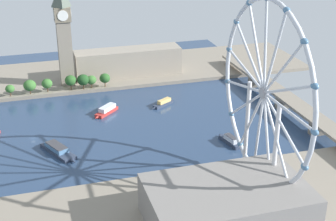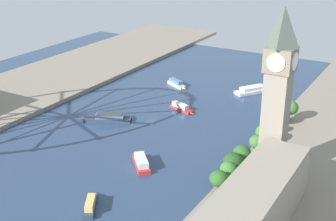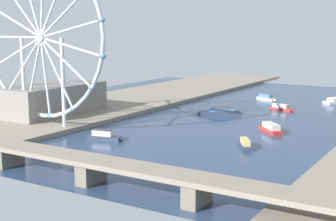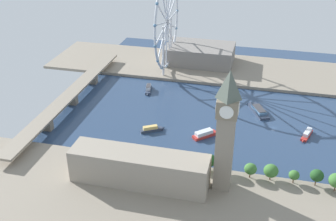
{
  "view_description": "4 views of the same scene",
  "coord_description": "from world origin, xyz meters",
  "px_view_note": "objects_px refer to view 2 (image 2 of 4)",
  "views": [
    {
      "loc": [
        317.97,
        1.57,
        152.74
      ],
      "look_at": [
        8.01,
        93.62,
        12.6
      ],
      "focal_mm": 53.42,
      "sensor_mm": 36.0,
      "label": 1
    },
    {
      "loc": [
        -153.85,
        241.2,
        122.32
      ],
      "look_at": [
        -22.78,
        17.79,
        18.31
      ],
      "focal_mm": 49.93,
      "sensor_mm": 36.0,
      "label": 2
    },
    {
      "loc": [
        -128.32,
        340.05,
        62.96
      ],
      "look_at": [
        23.64,
        91.28,
        13.97
      ],
      "focal_mm": 52.64,
      "sensor_mm": 36.0,
      "label": 3
    },
    {
      "loc": [
        -313.29,
        17.01,
        179.39
      ],
      "look_at": [
        -17.03,
        89.92,
        14.37
      ],
      "focal_mm": 43.32,
      "sensor_mm": 36.0,
      "label": 4
    }
  ],
  "objects_px": {
    "tour_boat_5": "(181,107)",
    "tour_boat_1": "(108,118)",
    "tour_boat_4": "(177,84)",
    "tour_boat_0": "(141,162)",
    "tour_boat_2": "(254,90)",
    "parliament_block": "(249,213)",
    "tour_boat_3": "(91,204)",
    "clock_tower": "(277,92)"
  },
  "relations": [
    {
      "from": "tour_boat_5",
      "to": "tour_boat_1",
      "type": "bearing_deg",
      "value": -109.55
    },
    {
      "from": "tour_boat_1",
      "to": "tour_boat_4",
      "type": "bearing_deg",
      "value": -118.85
    },
    {
      "from": "tour_boat_0",
      "to": "tour_boat_2",
      "type": "xyz_separation_m",
      "value": [
        -10.14,
        -144.1,
        -0.36
      ]
    },
    {
      "from": "parliament_block",
      "to": "tour_boat_4",
      "type": "height_order",
      "value": "parliament_block"
    },
    {
      "from": "tour_boat_1",
      "to": "tour_boat_5",
      "type": "distance_m",
      "value": 52.88
    },
    {
      "from": "parliament_block",
      "to": "tour_boat_3",
      "type": "height_order",
      "value": "parliament_block"
    },
    {
      "from": "tour_boat_1",
      "to": "tour_boat_5",
      "type": "xyz_separation_m",
      "value": [
        -32.95,
        -41.35,
        -0.07
      ]
    },
    {
      "from": "tour_boat_3",
      "to": "tour_boat_5",
      "type": "xyz_separation_m",
      "value": [
        22.86,
        -127.79,
        -0.03
      ]
    },
    {
      "from": "tour_boat_2",
      "to": "tour_boat_5",
      "type": "xyz_separation_m",
      "value": [
        30.78,
        61.66,
        -0.02
      ]
    },
    {
      "from": "tour_boat_1",
      "to": "tour_boat_4",
      "type": "xyz_separation_m",
      "value": [
        -4.52,
        -85.18,
        0.13
      ]
    },
    {
      "from": "parliament_block",
      "to": "tour_boat_0",
      "type": "distance_m",
      "value": 82.25
    },
    {
      "from": "tour_boat_4",
      "to": "parliament_block",
      "type": "bearing_deg",
      "value": -25.08
    },
    {
      "from": "tour_boat_1",
      "to": "tour_boat_2",
      "type": "relative_size",
      "value": 1.04
    },
    {
      "from": "tour_boat_1",
      "to": "tour_boat_5",
      "type": "relative_size",
      "value": 1.54
    },
    {
      "from": "tour_boat_2",
      "to": "clock_tower",
      "type": "bearing_deg",
      "value": -121.87
    },
    {
      "from": "tour_boat_3",
      "to": "tour_boat_4",
      "type": "distance_m",
      "value": 179.12
    },
    {
      "from": "parliament_block",
      "to": "tour_boat_3",
      "type": "relative_size",
      "value": 4.55
    },
    {
      "from": "tour_boat_0",
      "to": "clock_tower",
      "type": "bearing_deg",
      "value": -115.18
    },
    {
      "from": "tour_boat_1",
      "to": "tour_boat_3",
      "type": "distance_m",
      "value": 102.89
    },
    {
      "from": "parliament_block",
      "to": "tour_boat_5",
      "type": "bearing_deg",
      "value": -50.67
    },
    {
      "from": "tour_boat_0",
      "to": "tour_boat_3",
      "type": "xyz_separation_m",
      "value": [
        -2.23,
        45.34,
        -0.35
      ]
    },
    {
      "from": "tour_boat_1",
      "to": "tour_boat_2",
      "type": "bearing_deg",
      "value": -147.55
    },
    {
      "from": "tour_boat_0",
      "to": "tour_boat_5",
      "type": "height_order",
      "value": "tour_boat_0"
    },
    {
      "from": "clock_tower",
      "to": "tour_boat_3",
      "type": "bearing_deg",
      "value": 47.09
    },
    {
      "from": "tour_boat_1",
      "to": "parliament_block",
      "type": "bearing_deg",
      "value": 123.99
    },
    {
      "from": "tour_boat_1",
      "to": "tour_boat_5",
      "type": "bearing_deg",
      "value": -154.36
    },
    {
      "from": "parliament_block",
      "to": "tour_boat_1",
      "type": "height_order",
      "value": "parliament_block"
    },
    {
      "from": "clock_tower",
      "to": "tour_boat_4",
      "type": "height_order",
      "value": "clock_tower"
    },
    {
      "from": "clock_tower",
      "to": "tour_boat_5",
      "type": "xyz_separation_m",
      "value": [
        85.39,
        -60.53,
        -45.29
      ]
    },
    {
      "from": "parliament_block",
      "to": "tour_boat_2",
      "type": "distance_m",
      "value": 189.02
    },
    {
      "from": "tour_boat_0",
      "to": "tour_boat_4",
      "type": "relative_size",
      "value": 0.96
    },
    {
      "from": "tour_boat_0",
      "to": "tour_boat_3",
      "type": "relative_size",
      "value": 1.03
    },
    {
      "from": "tour_boat_1",
      "to": "tour_boat_2",
      "type": "distance_m",
      "value": 121.13
    },
    {
      "from": "tour_boat_2",
      "to": "tour_boat_3",
      "type": "distance_m",
      "value": 189.61
    },
    {
      "from": "tour_boat_3",
      "to": "tour_boat_5",
      "type": "distance_m",
      "value": 129.82
    },
    {
      "from": "clock_tower",
      "to": "tour_boat_2",
      "type": "bearing_deg",
      "value": -65.92
    },
    {
      "from": "clock_tower",
      "to": "tour_boat_3",
      "type": "xyz_separation_m",
      "value": [
        62.52,
        67.26,
        -45.26
      ]
    },
    {
      "from": "tour_boat_3",
      "to": "clock_tower",
      "type": "bearing_deg",
      "value": -74.3
    },
    {
      "from": "parliament_block",
      "to": "clock_tower",
      "type": "bearing_deg",
      "value": -80.3
    },
    {
      "from": "tour_boat_0",
      "to": "tour_boat_1",
      "type": "distance_m",
      "value": 67.53
    },
    {
      "from": "tour_boat_5",
      "to": "tour_boat_4",
      "type": "bearing_deg",
      "value": 141.97
    },
    {
      "from": "tour_boat_0",
      "to": "tour_boat_4",
      "type": "distance_m",
      "value": 135.47
    }
  ]
}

